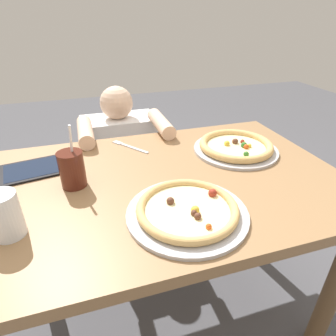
% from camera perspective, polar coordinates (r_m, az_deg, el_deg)
% --- Properties ---
extents(ground_plane, '(8.00, 8.00, 0.00)m').
position_cam_1_polar(ground_plane, '(1.55, -0.38, -26.33)').
color(ground_plane, '#4C4C51').
extents(dining_table, '(1.29, 0.85, 0.75)m').
position_cam_1_polar(dining_table, '(1.09, -0.49, -6.98)').
color(dining_table, '#936D47').
rests_on(dining_table, ground).
extents(pizza_near, '(0.36, 0.36, 0.04)m').
position_cam_1_polar(pizza_near, '(0.85, 4.15, -8.38)').
color(pizza_near, '#B7B7BC').
rests_on(pizza_near, dining_table).
extents(pizza_far, '(0.36, 0.36, 0.04)m').
position_cam_1_polar(pizza_far, '(1.25, 13.44, 4.19)').
color(pizza_far, '#B7B7BC').
rests_on(pizza_far, dining_table).
extents(drink_cup_colored, '(0.08, 0.08, 0.22)m').
position_cam_1_polar(drink_cup_colored, '(1.01, -18.68, -0.23)').
color(drink_cup_colored, '#4C1E14').
rests_on(drink_cup_colored, dining_table).
extents(water_cup_clear, '(0.08, 0.08, 0.13)m').
position_cam_1_polar(water_cup_clear, '(0.86, -29.95, -8.14)').
color(water_cup_clear, silver).
rests_on(water_cup_clear, dining_table).
extents(fork, '(0.13, 0.17, 0.00)m').
position_cam_1_polar(fork, '(1.27, -7.91, 4.33)').
color(fork, silver).
rests_on(fork, dining_table).
extents(tablet, '(0.27, 0.21, 0.01)m').
position_cam_1_polar(tablet, '(1.19, -25.13, -0.18)').
color(tablet, black).
rests_on(tablet, dining_table).
extents(diner_seated, '(0.44, 0.53, 0.93)m').
position_cam_1_polar(diner_seated, '(1.76, -9.03, -0.93)').
color(diner_seated, '#333847').
rests_on(diner_seated, ground).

